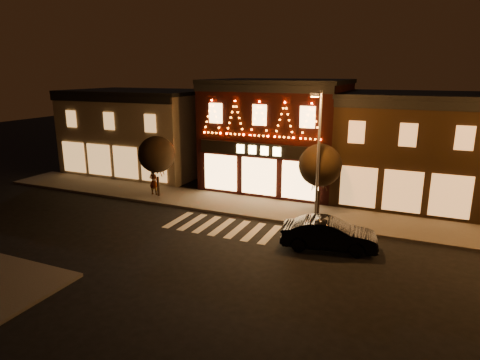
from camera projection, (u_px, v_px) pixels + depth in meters
The scene contains 10 objects.
ground at pixel (187, 253), 20.97m from camera, with size 120.00×120.00×0.00m, color black.
sidewalk_far at pixel (276, 210), 27.27m from camera, with size 44.00×4.00×0.15m, color #47423D.
building_left at pixel (141, 131), 37.48m from camera, with size 12.20×8.28×7.30m.
building_pulp at pixel (278, 134), 32.31m from camera, with size 10.20×8.34×8.30m.
building_right_a at pixel (408, 148), 28.75m from camera, with size 9.20×8.28×7.50m.
streetlamp_mid at pixel (318, 148), 23.69m from camera, with size 0.48×1.75×7.69m.
tree_left at pixel (157, 154), 29.38m from camera, with size 2.60×2.60×4.35m.
tree_right at pixel (320, 165), 25.69m from camera, with size 2.65×2.65×4.43m.
dark_sedan at pixel (329, 234), 21.28m from camera, with size 1.68×4.83×1.59m, color black.
pedestrian at pixel (154, 182), 30.25m from camera, with size 0.69×0.46×1.90m, color gray.
Camera 1 is at (10.18, -16.68, 8.86)m, focal length 31.17 mm.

